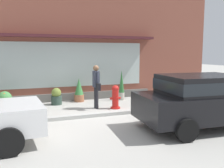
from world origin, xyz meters
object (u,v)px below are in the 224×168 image
fire_hydrant (115,97)px  parked_car_black (205,98)px  pedestrian_with_handbag (96,83)px  potted_plant_trailing_edge (56,97)px  potted_plant_by_entrance (122,86)px  potted_plant_corner_tall (79,91)px  potted_plant_window_center (5,100)px

fire_hydrant → parked_car_black: bearing=-63.4°
pedestrian_with_handbag → potted_plant_trailing_edge: pedestrian_with_handbag is taller
potted_plant_by_entrance → potted_plant_corner_tall: bearing=171.2°
pedestrian_with_handbag → potted_plant_trailing_edge: bearing=-138.4°
potted_plant_window_center → potted_plant_by_entrance: 5.08m
potted_plant_window_center → potted_plant_trailing_edge: size_ratio=0.98×
fire_hydrant → potted_plant_by_entrance: size_ratio=0.67×
potted_plant_corner_tall → potted_plant_trailing_edge: bearing=-164.1°
parked_car_black → potted_plant_corner_tall: 5.76m
pedestrian_with_handbag → potted_plant_by_entrance: pedestrian_with_handbag is taller
fire_hydrant → pedestrian_with_handbag: 0.93m
parked_car_black → potted_plant_by_entrance: (-0.69, 4.78, -0.21)m
fire_hydrant → pedestrian_with_handbag: pedestrian_with_handbag is taller
parked_car_black → pedestrian_with_handbag: bearing=127.6°
potted_plant_corner_tall → pedestrian_with_handbag: bearing=-77.7°
fire_hydrant → parked_car_black: parked_car_black is taller
pedestrian_with_handbag → fire_hydrant: bearing=62.6°
potted_plant_trailing_edge → potted_plant_by_entrance: size_ratio=0.51×
parked_car_black → potted_plant_window_center: bearing=145.3°
fire_hydrant → potted_plant_window_center: (-4.15, 1.42, -0.10)m
pedestrian_with_handbag → potted_plant_corner_tall: pedestrian_with_handbag is taller
fire_hydrant → potted_plant_corner_tall: size_ratio=0.89×
pedestrian_with_handbag → parked_car_black: 4.19m
parked_car_black → potted_plant_by_entrance: 4.84m
potted_plant_corner_tall → potted_plant_trailing_edge: 1.11m
potted_plant_trailing_edge → pedestrian_with_handbag: bearing=-42.6°
parked_car_black → potted_plant_trailing_edge: bearing=132.0°
pedestrian_with_handbag → potted_plant_corner_tall: (-0.35, 1.59, -0.51)m
fire_hydrant → potted_plant_corner_tall: 2.15m
potted_plant_trailing_edge → fire_hydrant: bearing=-36.7°
potted_plant_window_center → potted_plant_corner_tall: 3.13m
pedestrian_with_handbag → potted_plant_corner_tall: 1.71m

